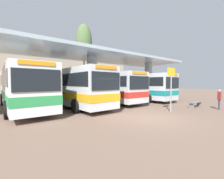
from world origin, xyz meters
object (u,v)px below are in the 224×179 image
object	(u,v)px
transit_bus_right_bay	(103,86)
poplar_tree_behind_left	(84,42)
waiting_bench_near_pillar	(195,103)
pedestrian_waiting	(219,97)
info_sign_platform	(171,81)
transit_bus_far_right_bay	(133,86)
transit_bus_left_bay	(22,86)
parked_car_street	(58,89)
transit_bus_center_bay	(72,86)

from	to	relation	value
transit_bus_right_bay	poplar_tree_behind_left	xyz separation A→B (m)	(1.87, 8.16, 6.98)
waiting_bench_near_pillar	pedestrian_waiting	size ratio (longest dim) A/B	1.13
waiting_bench_near_pillar	info_sign_platform	size ratio (longest dim) A/B	0.56
transit_bus_right_bay	info_sign_platform	world-z (taller)	info_sign_platform
poplar_tree_behind_left	transit_bus_far_right_bay	bearing A→B (deg)	-74.50
transit_bus_left_bay	parked_car_street	bearing A→B (deg)	-119.19
transit_bus_center_bay	transit_bus_far_right_bay	bearing A→B (deg)	-178.70
waiting_bench_near_pillar	transit_bus_far_right_bay	bearing A→B (deg)	88.19
poplar_tree_behind_left	transit_bus_right_bay	bearing A→B (deg)	-102.93
transit_bus_right_bay	poplar_tree_behind_left	distance (m)	10.90
transit_bus_far_right_bay	parked_car_street	bearing A→B (deg)	-70.74
pedestrian_waiting	parked_car_street	xyz separation A→B (m)	(-5.13, 23.26, 0.06)
transit_bus_right_bay	parked_car_street	bearing A→B (deg)	-86.76
info_sign_platform	transit_bus_right_bay	bearing A→B (deg)	92.47
transit_bus_center_bay	pedestrian_waiting	bearing A→B (deg)	131.77
pedestrian_waiting	parked_car_street	bearing A→B (deg)	81.06
waiting_bench_near_pillar	pedestrian_waiting	world-z (taller)	pedestrian_waiting
transit_bus_center_bay	parked_car_street	distance (m)	14.80
transit_bus_center_bay	transit_bus_far_right_bay	size ratio (longest dim) A/B	0.96
info_sign_platform	pedestrian_waiting	world-z (taller)	info_sign_platform
transit_bus_far_right_bay	waiting_bench_near_pillar	size ratio (longest dim) A/B	5.97
info_sign_platform	parked_car_street	bearing A→B (deg)	93.01
transit_bus_right_bay	waiting_bench_near_pillar	world-z (taller)	transit_bus_right_bay
transit_bus_center_bay	transit_bus_far_right_bay	distance (m)	8.51
transit_bus_center_bay	parked_car_street	xyz separation A→B (m)	(3.40, 14.38, -0.79)
waiting_bench_near_pillar	poplar_tree_behind_left	bearing A→B (deg)	97.59
transit_bus_far_right_bay	waiting_bench_near_pillar	xyz separation A→B (m)	(-0.24, -7.71, -1.41)
transit_bus_left_bay	transit_bus_right_bay	size ratio (longest dim) A/B	1.07
info_sign_platform	waiting_bench_near_pillar	bearing A→B (deg)	-2.11
transit_bus_far_right_bay	pedestrian_waiting	bearing A→B (deg)	89.36
transit_bus_left_bay	transit_bus_right_bay	distance (m)	7.97
transit_bus_center_bay	waiting_bench_near_pillar	world-z (taller)	transit_bus_center_bay
transit_bus_far_right_bay	poplar_tree_behind_left	xyz separation A→B (m)	(-2.45, 8.82, 6.99)
waiting_bench_near_pillar	info_sign_platform	xyz separation A→B (m)	(-3.72, 0.14, 1.94)
transit_bus_right_bay	poplar_tree_behind_left	size ratio (longest dim) A/B	0.95
transit_bus_far_right_bay	info_sign_platform	distance (m)	8.57
transit_bus_left_bay	transit_bus_center_bay	size ratio (longest dim) A/B	1.16
parked_car_street	waiting_bench_near_pillar	bearing A→B (deg)	-79.98
transit_bus_center_bay	poplar_tree_behind_left	distance (m)	13.09
info_sign_platform	poplar_tree_behind_left	xyz separation A→B (m)	(1.52, 16.40, 6.46)
transit_bus_left_bay	parked_car_street	xyz separation A→B (m)	(7.19, 12.95, -0.81)
poplar_tree_behind_left	parked_car_street	world-z (taller)	poplar_tree_behind_left
transit_bus_right_bay	info_sign_platform	size ratio (longest dim) A/B	3.47
pedestrian_waiting	transit_bus_far_right_bay	bearing A→B (deg)	68.87
pedestrian_waiting	transit_bus_left_bay	bearing A→B (deg)	118.69
waiting_bench_near_pillar	poplar_tree_behind_left	distance (m)	18.68
transit_bus_center_bay	parked_car_street	bearing A→B (deg)	-105.41
transit_bus_left_bay	transit_bus_right_bay	world-z (taller)	transit_bus_left_bay
transit_bus_center_bay	parked_car_street	size ratio (longest dim) A/B	2.31
transit_bus_far_right_bay	parked_car_street	xyz separation A→B (m)	(-5.09, 13.88, -0.72)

